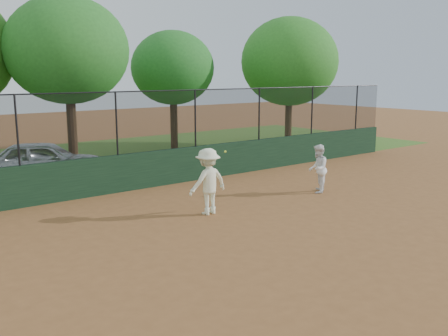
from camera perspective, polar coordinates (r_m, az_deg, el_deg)
ground at (r=11.80m, az=3.56°, el=-7.78°), size 80.00×80.00×0.00m
back_wall at (r=16.47m, az=-10.40°, el=-0.41°), size 26.00×0.20×1.20m
grass_strip at (r=21.99m, az=-17.67°, el=0.48°), size 36.00×12.00×0.01m
parked_car at (r=18.70m, az=-19.87°, el=0.80°), size 4.49×3.33×1.42m
player_second at (r=16.08m, az=10.68°, el=-0.08°), size 0.95×0.91×1.54m
player_main at (r=13.37m, az=-1.84°, el=-1.55°), size 1.17×0.69×1.79m
fence_assembly at (r=16.22m, az=-10.69°, el=5.25°), size 26.00×0.06×2.00m
tree_2 at (r=19.94m, az=-17.44°, el=12.69°), size 4.63×4.21×6.59m
tree_3 at (r=24.28m, az=-5.86°, el=11.29°), size 4.06×3.69×5.75m
tree_4 at (r=26.52m, az=7.53°, el=11.94°), size 5.25×4.77×6.59m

